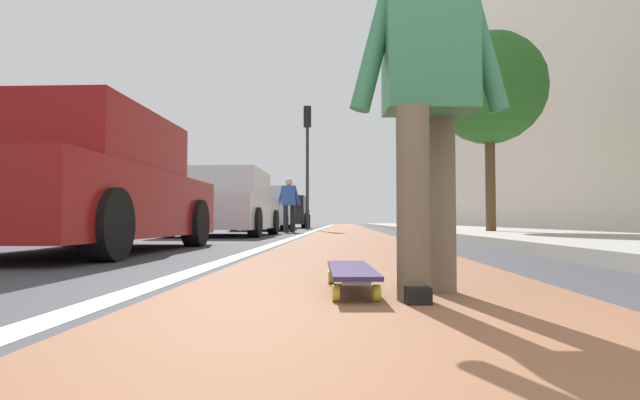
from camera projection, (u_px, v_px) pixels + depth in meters
name	position (u px, v px, depth m)	size (l,w,h in m)	color
ground_plane	(349.00, 237.00, 10.88)	(80.00, 80.00, 0.00)	#38383D
bike_lane_paint	(346.00, 228.00, 24.85)	(56.00, 1.92, 0.00)	brown
lane_stripe_white	(319.00, 229.00, 20.91)	(52.00, 0.16, 0.01)	silver
sidewalk_curb	(439.00, 228.00, 18.72)	(52.00, 3.20, 0.13)	#9E9B93
building_facade	(493.00, 103.00, 22.78)	(40.00, 1.20, 11.02)	gray
skateboard	(351.00, 272.00, 2.46)	(0.85, 0.25, 0.11)	yellow
skater_person	(428.00, 86.00, 2.32)	(0.47, 0.72, 1.64)	brown
parked_car_near	(85.00, 187.00, 5.54)	(4.08, 1.87, 1.46)	maroon
parked_car_mid	(226.00, 205.00, 11.70)	(4.10, 2.03, 1.46)	silver
parked_car_far	(265.00, 210.00, 18.47)	(4.53, 1.91, 1.50)	#B7B7BC
parked_car_end	(288.00, 213.00, 24.66)	(4.32, 1.99, 1.50)	black
traffic_light	(307.00, 145.00, 19.95)	(0.33, 0.28, 4.75)	#2D2D2D
street_tree_mid	(489.00, 89.00, 10.83)	(2.34, 2.34, 4.28)	brown
pedestrian_distant	(289.00, 202.00, 15.04)	(0.44, 0.68, 1.57)	black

